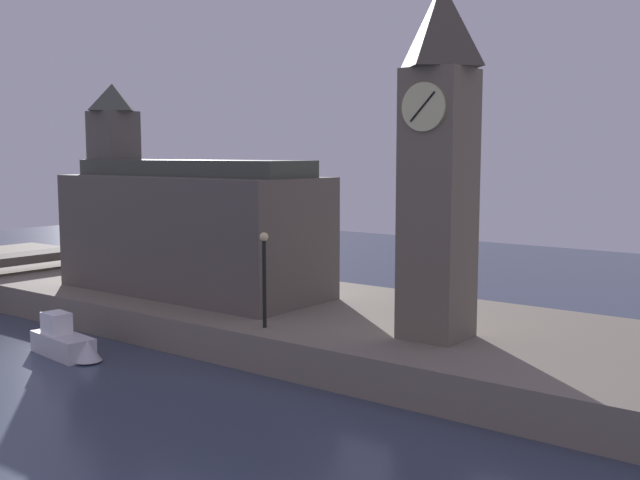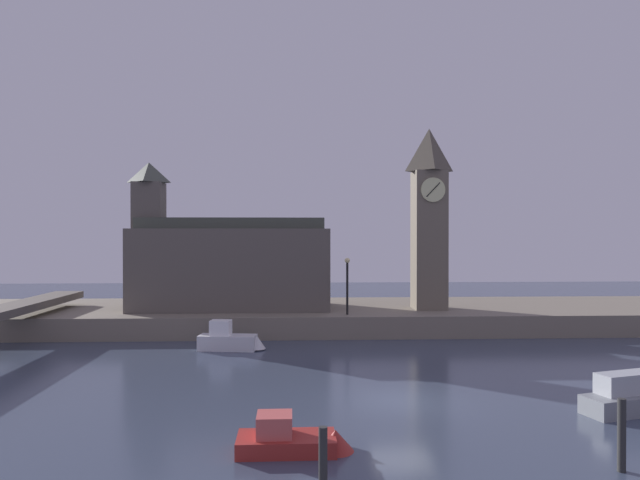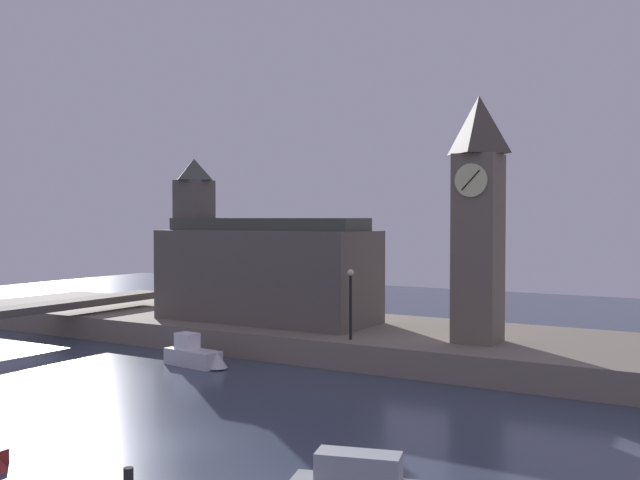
# 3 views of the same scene
# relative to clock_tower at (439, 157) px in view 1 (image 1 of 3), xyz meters

# --- Properties ---
(far_embankment) EXTENTS (70.00, 12.00, 1.50)m
(far_embankment) POSITION_rel_clock_tower_xyz_m (-5.37, 1.93, -7.62)
(far_embankment) COLOR slate
(far_embankment) RESTS_ON ground
(clock_tower) EXTENTS (2.53, 2.57, 13.24)m
(clock_tower) POSITION_rel_clock_tower_xyz_m (0.00, 0.00, 0.00)
(clock_tower) COLOR #6B6051
(clock_tower) RESTS_ON far_embankment
(parliament_hall) EXTENTS (14.37, 5.79, 10.77)m
(parliament_hall) POSITION_rel_clock_tower_xyz_m (-15.02, 1.01, -3.49)
(parliament_hall) COLOR #5B544C
(parliament_hall) RESTS_ON far_embankment
(streetlamp) EXTENTS (0.36, 0.36, 3.87)m
(streetlamp) POSITION_rel_clock_tower_xyz_m (-6.27, -2.78, -4.45)
(streetlamp) COLOR black
(streetlamp) RESTS_ON far_embankment
(boat_ferry_white) EXTENTS (4.13, 1.68, 1.79)m
(boat_ferry_white) POSITION_rel_clock_tower_xyz_m (-13.63, -7.04, -7.76)
(boat_ferry_white) COLOR silver
(boat_ferry_white) RESTS_ON ground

